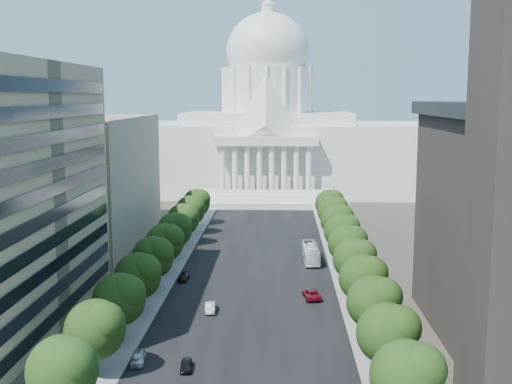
# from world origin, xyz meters

# --- Properties ---
(road_asphalt) EXTENTS (30.00, 260.00, 0.01)m
(road_asphalt) POSITION_xyz_m (0.00, 90.00, 0.00)
(road_asphalt) COLOR black
(road_asphalt) RESTS_ON ground
(sidewalk_left) EXTENTS (8.00, 260.00, 0.02)m
(sidewalk_left) POSITION_xyz_m (-19.00, 90.00, 0.00)
(sidewalk_left) COLOR gray
(sidewalk_left) RESTS_ON ground
(sidewalk_right) EXTENTS (8.00, 260.00, 0.02)m
(sidewalk_right) POSITION_xyz_m (19.00, 90.00, 0.00)
(sidewalk_right) COLOR gray
(sidewalk_right) RESTS_ON ground
(capitol) EXTENTS (120.00, 56.00, 73.00)m
(capitol) POSITION_xyz_m (0.00, 184.89, 20.01)
(capitol) COLOR white
(capitol) RESTS_ON ground
(office_block_left_far) EXTENTS (38.00, 52.00, 30.00)m
(office_block_left_far) POSITION_xyz_m (-48.00, 100.00, 15.00)
(office_block_left_far) COLOR gray
(office_block_left_far) RESTS_ON ground
(tree_l_a) EXTENTS (7.79, 7.60, 9.97)m
(tree_l_a) POSITION_xyz_m (-17.66, 11.81, 6.45)
(tree_l_a) COLOR #33261C
(tree_l_a) RESTS_ON ground
(tree_l_b) EXTENTS (7.79, 7.60, 9.97)m
(tree_l_b) POSITION_xyz_m (-17.66, 23.81, 6.45)
(tree_l_b) COLOR #33261C
(tree_l_b) RESTS_ON ground
(tree_l_c) EXTENTS (7.79, 7.60, 9.97)m
(tree_l_c) POSITION_xyz_m (-17.66, 35.81, 6.45)
(tree_l_c) COLOR #33261C
(tree_l_c) RESTS_ON ground
(tree_l_d) EXTENTS (7.79, 7.60, 9.97)m
(tree_l_d) POSITION_xyz_m (-17.66, 47.81, 6.45)
(tree_l_d) COLOR #33261C
(tree_l_d) RESTS_ON ground
(tree_l_e) EXTENTS (7.79, 7.60, 9.97)m
(tree_l_e) POSITION_xyz_m (-17.66, 59.81, 6.45)
(tree_l_e) COLOR #33261C
(tree_l_e) RESTS_ON ground
(tree_l_f) EXTENTS (7.79, 7.60, 9.97)m
(tree_l_f) POSITION_xyz_m (-17.66, 71.81, 6.45)
(tree_l_f) COLOR #33261C
(tree_l_f) RESTS_ON ground
(tree_l_g) EXTENTS (7.79, 7.60, 9.97)m
(tree_l_g) POSITION_xyz_m (-17.66, 83.81, 6.45)
(tree_l_g) COLOR #33261C
(tree_l_g) RESTS_ON ground
(tree_l_h) EXTENTS (7.79, 7.60, 9.97)m
(tree_l_h) POSITION_xyz_m (-17.66, 95.81, 6.45)
(tree_l_h) COLOR #33261C
(tree_l_h) RESTS_ON ground
(tree_l_i) EXTENTS (7.79, 7.60, 9.97)m
(tree_l_i) POSITION_xyz_m (-17.66, 107.81, 6.45)
(tree_l_i) COLOR #33261C
(tree_l_i) RESTS_ON ground
(tree_l_j) EXTENTS (7.79, 7.60, 9.97)m
(tree_l_j) POSITION_xyz_m (-17.66, 119.81, 6.45)
(tree_l_j) COLOR #33261C
(tree_l_j) RESTS_ON ground
(tree_r_a) EXTENTS (7.79, 7.60, 9.97)m
(tree_r_a) POSITION_xyz_m (18.34, 11.81, 6.45)
(tree_r_a) COLOR #33261C
(tree_r_a) RESTS_ON ground
(tree_r_b) EXTENTS (7.79, 7.60, 9.97)m
(tree_r_b) POSITION_xyz_m (18.34, 23.81, 6.45)
(tree_r_b) COLOR #33261C
(tree_r_b) RESTS_ON ground
(tree_r_c) EXTENTS (7.79, 7.60, 9.97)m
(tree_r_c) POSITION_xyz_m (18.34, 35.81, 6.45)
(tree_r_c) COLOR #33261C
(tree_r_c) RESTS_ON ground
(tree_r_d) EXTENTS (7.79, 7.60, 9.97)m
(tree_r_d) POSITION_xyz_m (18.34, 47.81, 6.45)
(tree_r_d) COLOR #33261C
(tree_r_d) RESTS_ON ground
(tree_r_e) EXTENTS (7.79, 7.60, 9.97)m
(tree_r_e) POSITION_xyz_m (18.34, 59.81, 6.45)
(tree_r_e) COLOR #33261C
(tree_r_e) RESTS_ON ground
(tree_r_f) EXTENTS (7.79, 7.60, 9.97)m
(tree_r_f) POSITION_xyz_m (18.34, 71.81, 6.45)
(tree_r_f) COLOR #33261C
(tree_r_f) RESTS_ON ground
(tree_r_g) EXTENTS (7.79, 7.60, 9.97)m
(tree_r_g) POSITION_xyz_m (18.34, 83.81, 6.45)
(tree_r_g) COLOR #33261C
(tree_r_g) RESTS_ON ground
(tree_r_h) EXTENTS (7.79, 7.60, 9.97)m
(tree_r_h) POSITION_xyz_m (18.34, 95.81, 6.45)
(tree_r_h) COLOR #33261C
(tree_r_h) RESTS_ON ground
(tree_r_i) EXTENTS (7.79, 7.60, 9.97)m
(tree_r_i) POSITION_xyz_m (18.34, 107.81, 6.45)
(tree_r_i) COLOR #33261C
(tree_r_i) RESTS_ON ground
(tree_r_j) EXTENTS (7.79, 7.60, 9.97)m
(tree_r_j) POSITION_xyz_m (18.34, 119.81, 6.45)
(tree_r_j) COLOR #33261C
(tree_r_j) RESTS_ON ground
(streetlight_b) EXTENTS (2.61, 0.44, 9.00)m
(streetlight_b) POSITION_xyz_m (19.90, 35.00, 5.82)
(streetlight_b) COLOR gray
(streetlight_b) RESTS_ON ground
(streetlight_c) EXTENTS (2.61, 0.44, 9.00)m
(streetlight_c) POSITION_xyz_m (19.90, 60.00, 5.82)
(streetlight_c) COLOR gray
(streetlight_c) RESTS_ON ground
(streetlight_d) EXTENTS (2.61, 0.44, 9.00)m
(streetlight_d) POSITION_xyz_m (19.90, 85.00, 5.82)
(streetlight_d) COLOR gray
(streetlight_d) RESTS_ON ground
(streetlight_e) EXTENTS (2.61, 0.44, 9.00)m
(streetlight_e) POSITION_xyz_m (19.90, 110.00, 5.82)
(streetlight_e) COLOR gray
(streetlight_e) RESTS_ON ground
(streetlight_f) EXTENTS (2.61, 0.44, 9.00)m
(streetlight_f) POSITION_xyz_m (19.90, 135.00, 5.82)
(streetlight_f) COLOR gray
(streetlight_f) RESTS_ON ground
(car_dark_a) EXTENTS (1.85, 3.88, 1.28)m
(car_dark_a) POSITION_xyz_m (-7.05, 26.33, 0.64)
(car_dark_a) COLOR black
(car_dark_a) RESTS_ON ground
(car_silver) EXTENTS (2.10, 4.73, 1.51)m
(car_silver) POSITION_xyz_m (-6.48, 48.85, 0.75)
(car_silver) COLOR #B2B6BB
(car_silver) RESTS_ON ground
(car_red) EXTENTS (3.39, 6.01, 1.59)m
(car_red) POSITION_xyz_m (10.40, 56.43, 0.79)
(car_red) COLOR maroon
(car_red) RESTS_ON ground
(car_dark_b) EXTENTS (1.88, 4.48, 1.29)m
(car_dark_b) POSITION_xyz_m (-13.50, 66.55, 0.65)
(car_dark_b) COLOR black
(car_dark_b) RESTS_ON ground
(car_parked) EXTENTS (2.31, 4.79, 1.58)m
(car_parked) POSITION_xyz_m (-13.69, 28.29, 0.79)
(car_parked) COLOR #A9ACB1
(car_parked) RESTS_ON ground
(city_bus) EXTENTS (3.38, 13.10, 3.63)m
(city_bus) POSITION_xyz_m (11.42, 81.99, 1.81)
(city_bus) COLOR silver
(city_bus) RESTS_ON ground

